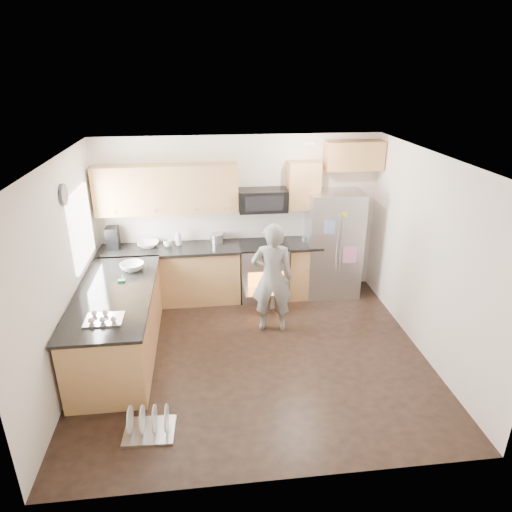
{
  "coord_description": "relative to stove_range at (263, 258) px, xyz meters",
  "views": [
    {
      "loc": [
        -0.57,
        -5.07,
        3.57
      ],
      "look_at": [
        0.09,
        0.5,
        1.22
      ],
      "focal_mm": 32.0,
      "sensor_mm": 36.0,
      "label": 1
    }
  ],
  "objects": [
    {
      "name": "peninsula",
      "position": [
        -2.1,
        -1.44,
        -0.21
      ],
      "size": [
        0.96,
        2.36,
        1.03
      ],
      "color": "#B9774A",
      "rests_on": "ground"
    },
    {
      "name": "room_shell",
      "position": [
        -0.39,
        -1.68,
        1.0
      ],
      "size": [
        4.54,
        4.04,
        2.62
      ],
      "color": "silver",
      "rests_on": "ground"
    },
    {
      "name": "dish_rack",
      "position": [
        -1.59,
        -2.94,
        -0.59
      ],
      "size": [
        0.54,
        0.44,
        0.32
      ],
      "rotation": [
        0.0,
        0.0,
        -0.05
      ],
      "color": "#B7B7BC",
      "rests_on": "ground"
    },
    {
      "name": "ground",
      "position": [
        -0.35,
        -1.69,
        -0.68
      ],
      "size": [
        4.5,
        4.5,
        0.0
      ],
      "primitive_type": "plane",
      "color": "black",
      "rests_on": "ground"
    },
    {
      "name": "refrigerator",
      "position": [
        1.15,
        0.01,
        0.2
      ],
      "size": [
        0.88,
        0.7,
        1.75
      ],
      "rotation": [
        0.0,
        0.0,
        -0.04
      ],
      "color": "#B7B7BC",
      "rests_on": "ground"
    },
    {
      "name": "back_cabinet_run",
      "position": [
        -0.94,
        0.06,
        0.29
      ],
      "size": [
        4.45,
        0.64,
        2.5
      ],
      "color": "#B9774A",
      "rests_on": "ground"
    },
    {
      "name": "person",
      "position": [
        -0.01,
        -1.04,
        0.13
      ],
      "size": [
        0.64,
        0.46,
        1.62
      ],
      "primitive_type": "imported",
      "rotation": [
        0.0,
        0.0,
        3.01
      ],
      "color": "gray",
      "rests_on": "ground"
    },
    {
      "name": "stove_range",
      "position": [
        0.0,
        0.0,
        0.0
      ],
      "size": [
        0.76,
        0.97,
        1.79
      ],
      "color": "#B7B7BC",
      "rests_on": "ground"
    }
  ]
}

